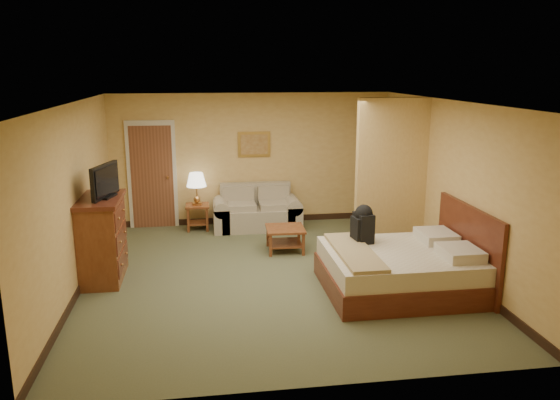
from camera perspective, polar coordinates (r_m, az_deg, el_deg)
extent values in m
plane|color=#515638|center=(8.34, -0.90, -7.93)|extent=(6.00, 6.00, 0.00)
plane|color=white|center=(7.77, -0.97, 10.20)|extent=(6.00, 6.00, 0.00)
cube|color=tan|center=(10.88, -2.97, 4.28)|extent=(5.50, 0.02, 2.60)
cube|color=tan|center=(8.09, -20.64, 0.14)|extent=(0.02, 6.00, 2.60)
cube|color=tan|center=(8.74, 17.27, 1.36)|extent=(0.02, 6.00, 2.60)
cube|color=tan|center=(9.34, 11.52, 2.47)|extent=(1.20, 0.15, 2.60)
cube|color=beige|center=(10.89, -13.21, 2.61)|extent=(0.94, 0.06, 2.10)
cube|color=brown|center=(10.89, -13.21, 2.33)|extent=(0.80, 0.04, 2.00)
cylinder|color=#BB8344|center=(10.81, -11.65, 2.34)|extent=(0.04, 0.12, 0.04)
cube|color=black|center=(11.14, -2.89, -2.03)|extent=(5.50, 0.02, 0.12)
cube|color=tan|center=(10.66, -2.40, -1.92)|extent=(1.40, 0.75, 0.42)
cube|color=tan|center=(10.87, -2.60, 0.71)|extent=(1.40, 0.18, 0.44)
cube|color=tan|center=(10.61, -6.16, -1.93)|extent=(0.30, 0.75, 0.47)
cube|color=tan|center=(10.75, 1.31, -1.65)|extent=(0.30, 0.75, 0.47)
cube|color=#652F16|center=(10.66, -8.64, -0.58)|extent=(0.45, 0.45, 0.04)
cube|color=#652F16|center=(10.75, -8.58, -2.34)|extent=(0.38, 0.38, 0.03)
cube|color=#652F16|center=(10.56, -9.57, -2.15)|extent=(0.04, 0.04, 0.46)
cube|color=#652F16|center=(10.55, -7.62, -2.08)|extent=(0.04, 0.04, 0.46)
cube|color=#652F16|center=(10.90, -9.54, -1.64)|extent=(0.04, 0.04, 0.46)
cube|color=#652F16|center=(10.90, -7.65, -1.58)|extent=(0.04, 0.04, 0.46)
cylinder|color=#BB8344|center=(10.65, -8.65, -0.37)|extent=(0.19, 0.19, 0.04)
cylinder|color=#BB8344|center=(10.60, -8.70, 0.89)|extent=(0.03, 0.03, 0.31)
cone|color=white|center=(10.55, -8.74, 2.12)|extent=(0.38, 0.38, 0.26)
cube|color=#652F16|center=(9.32, 0.54, -3.01)|extent=(0.67, 0.67, 0.04)
cube|color=#652F16|center=(9.40, 0.54, -4.52)|extent=(0.57, 0.57, 0.03)
cube|color=#652F16|center=(9.08, -0.92, -4.80)|extent=(0.05, 0.05, 0.39)
cube|color=#652F16|center=(9.68, 1.91, -3.63)|extent=(0.05, 0.05, 0.39)
cube|color=#B78E3F|center=(10.82, -2.73, 5.84)|extent=(0.64, 0.03, 0.50)
cube|color=#955D2D|center=(10.80, -2.71, 5.82)|extent=(0.53, 0.02, 0.39)
cube|color=#652F16|center=(8.46, -18.06, -4.06)|extent=(0.54, 1.09, 1.18)
cube|color=#4E1D12|center=(8.30, -18.38, 0.03)|extent=(0.61, 1.16, 0.06)
cube|color=black|center=(8.27, -17.72, 0.36)|extent=(0.29, 0.39, 0.03)
cube|color=black|center=(8.22, -17.83, 1.94)|extent=(0.27, 0.78, 0.48)
cube|color=#4E1D12|center=(7.97, 12.58, -8.08)|extent=(2.16, 1.73, 0.32)
cube|color=beige|center=(7.86, 12.69, -6.10)|extent=(2.10, 1.67, 0.26)
cube|color=#4E1D12|center=(8.21, 19.04, -4.66)|extent=(0.06, 1.84, 1.19)
cube|color=beige|center=(7.73, 18.29, -5.28)|extent=(0.49, 0.59, 0.15)
cube|color=beige|center=(8.38, 16.01, -3.67)|extent=(0.49, 0.59, 0.15)
cube|color=#9C8555|center=(7.60, 7.77, -5.38)|extent=(0.49, 1.62, 0.05)
cube|color=black|center=(8.05, 8.70, -2.87)|extent=(0.26, 0.35, 0.43)
sphere|color=black|center=(7.99, 8.75, -1.39)|extent=(0.26, 0.26, 0.26)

